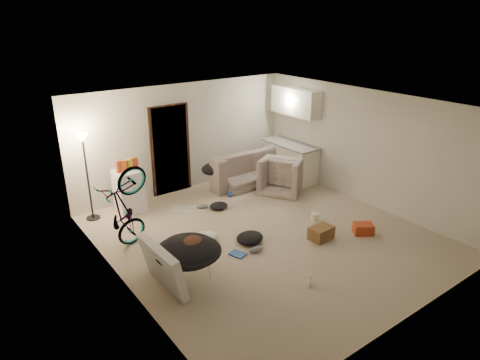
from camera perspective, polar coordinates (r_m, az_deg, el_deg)
floor at (r=8.24m, az=3.32°, el=-7.44°), size 5.50×6.00×0.02m
ceiling at (r=7.36m, az=3.74°, el=10.01°), size 5.50×6.00×0.02m
wall_back at (r=10.08m, az=-7.48°, el=5.67°), size 5.50×0.02×2.50m
wall_front at (r=5.93m, az=22.52°, el=-7.58°), size 5.50×0.02×2.50m
wall_left at (r=6.44m, az=-15.86°, el=-4.37°), size 0.02×6.00×2.50m
wall_right at (r=9.62m, az=16.34°, el=4.20°), size 0.02×6.00×2.50m
doorway at (r=9.94m, az=-9.31°, el=3.94°), size 0.85×0.10×2.04m
door_trim at (r=9.91m, az=-9.23°, el=3.90°), size 0.97×0.04×2.10m
floor_lamp at (r=8.88m, az=-19.96°, el=2.73°), size 0.28×0.28×1.81m
kitchen_counter at (r=10.91m, az=6.59°, el=2.47°), size 0.60×1.50×0.88m
counter_top at (r=10.77m, az=6.70°, el=4.78°), size 0.64×1.54×0.04m
kitchen_uppers at (r=10.60m, az=7.47°, el=10.34°), size 0.38×1.40×0.65m
sofa at (r=10.63m, az=0.69°, el=1.35°), size 2.12×0.84×0.62m
armchair at (r=10.22m, az=5.92°, el=0.40°), size 1.21×1.25×0.62m
bicycle at (r=7.84m, az=-14.97°, el=-6.21°), size 1.68×0.91×0.92m
book_asset at (r=6.86m, az=9.26°, el=-14.07°), size 0.27×0.28×0.02m
mini_fridge at (r=9.31m, az=-14.57°, el=-1.42°), size 0.55×0.55×0.91m
snack_box_0 at (r=9.06m, az=-15.87°, el=1.52°), size 0.11×0.09×0.30m
snack_box_1 at (r=9.10m, az=-15.17°, el=1.68°), size 0.12×0.10×0.30m
snack_box_2 at (r=9.14m, az=-14.48°, el=1.83°), size 0.11×0.09×0.30m
snack_box_3 at (r=9.18m, az=-13.79°, el=1.99°), size 0.11×0.08×0.30m
saucer_chair at (r=6.77m, az=-6.89°, el=-10.10°), size 1.04×1.04×0.74m
hoodie at (r=6.67m, az=-6.46°, el=-8.56°), size 0.61×0.58×0.22m
sofa_drape at (r=10.04m, az=-3.65°, el=1.48°), size 0.56×0.46×0.28m
tv_box at (r=6.72m, az=-10.25°, el=-11.29°), size 0.31×1.13×0.75m
drink_case_a at (r=8.19m, az=10.76°, el=-6.93°), size 0.45×0.33×0.25m
drink_case_b at (r=8.56m, az=16.10°, el=-6.27°), size 0.44×0.42×0.21m
juicer at (r=8.87m, az=9.94°, el=-4.76°), size 0.16×0.16×0.23m
newspaper at (r=9.34m, az=-7.70°, el=-3.85°), size 0.67×0.66×0.01m
book_blue at (r=7.60m, az=-0.32°, el=-9.85°), size 0.28×0.33×0.03m
book_white at (r=8.14m, az=1.43°, el=-7.60°), size 0.25×0.29×0.02m
shoe_0 at (r=9.89m, az=-1.12°, el=-1.83°), size 0.32×0.21×0.11m
shoe_1 at (r=9.32m, az=-5.00°, el=-3.45°), size 0.30×0.22×0.10m
shoe_3 at (r=7.67m, az=2.17°, el=-9.25°), size 0.30×0.16×0.10m
shoe_4 at (r=8.56m, az=10.94°, el=-6.17°), size 0.27×0.27×0.10m
clothes_lump_a at (r=7.96m, az=1.31°, el=-7.71°), size 0.58×0.52×0.17m
clothes_lump_b at (r=9.27m, az=-2.86°, el=-3.45°), size 0.43×0.38×0.12m
clothes_lump_c at (r=8.06m, az=-4.59°, el=-7.51°), size 0.53×0.49×0.14m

